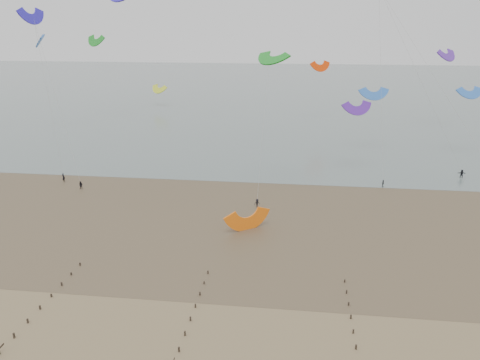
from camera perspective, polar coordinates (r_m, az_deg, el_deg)
name	(u,v)px	position (r m, az deg, el deg)	size (l,w,h in m)	color
ground	(152,326)	(55.14, -10.65, -17.11)	(500.00, 500.00, 0.00)	brown
sea_and_shore	(187,208)	(85.30, -6.45, -3.45)	(500.00, 665.00, 0.03)	#475654
kitesurfer_lead	(64,178)	(105.29, -20.71, 0.29)	(0.67, 0.44, 1.85)	black
kitesurfers	(347,184)	(97.31, 12.86, -0.46)	(133.71, 23.27, 1.82)	black
grounded_kite	(247,229)	(76.40, 0.92, -6.05)	(6.93, 3.63, 5.28)	orange
kites_airborne	(201,57)	(134.21, -4.72, 14.76)	(239.51, 119.24, 41.82)	#2E20D9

